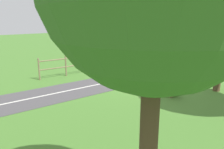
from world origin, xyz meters
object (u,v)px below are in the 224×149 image
Objects in this scene: bench at (159,85)px; backpack at (149,79)px; bicycle at (135,78)px; person_seated at (153,73)px.

bench is 1.38m from backpack.
backpack is at bearing 177.66° from bicycle.
backpack is (-0.23, -0.77, -0.13)m from bicycle.
backpack is at bearing -35.75° from bench.
bicycle is at bearing -1.87° from bench.
backpack is at bearing -45.83° from person_seated.
bench is 1.38m from bicycle.
bicycle is 3.40× the size of backpack.
bench is at bearing 104.43° from bicycle.
person_seated reaches higher than backpack.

